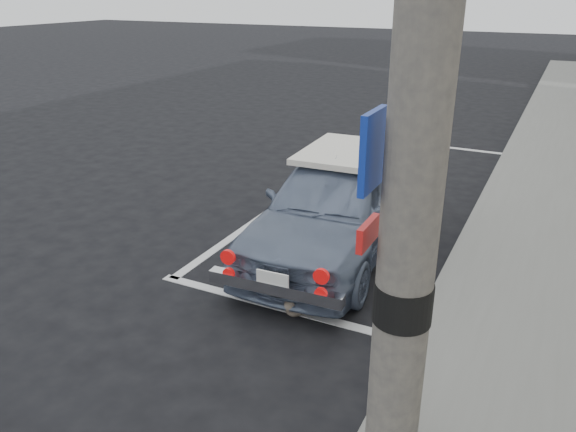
% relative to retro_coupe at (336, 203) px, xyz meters
% --- Properties ---
extents(ground, '(80.00, 80.00, 0.00)m').
position_rel_retro_coupe_xyz_m(ground, '(-0.44, -1.01, -0.62)').
color(ground, black).
rests_on(ground, ground).
extents(pline_rear, '(3.00, 0.12, 0.01)m').
position_rel_retro_coupe_xyz_m(pline_rear, '(0.06, -1.51, -0.62)').
color(pline_rear, silver).
rests_on(pline_rear, ground).
extents(pline_front, '(3.00, 0.12, 0.01)m').
position_rel_retro_coupe_xyz_m(pline_front, '(0.06, 5.49, -0.62)').
color(pline_front, silver).
rests_on(pline_front, ground).
extents(pline_side, '(0.12, 7.00, 0.01)m').
position_rel_retro_coupe_xyz_m(pline_side, '(-1.34, 1.99, -0.62)').
color(pline_side, silver).
rests_on(pline_side, ground).
extents(retro_coupe, '(1.62, 3.69, 1.23)m').
position_rel_retro_coupe_xyz_m(retro_coupe, '(0.00, 0.00, 0.00)').
color(retro_coupe, slate).
rests_on(retro_coupe, ground).
extents(cat, '(0.23, 0.45, 0.24)m').
position_rel_retro_coupe_xyz_m(cat, '(0.21, -1.56, -0.51)').
color(cat, '#62594A').
rests_on(cat, ground).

